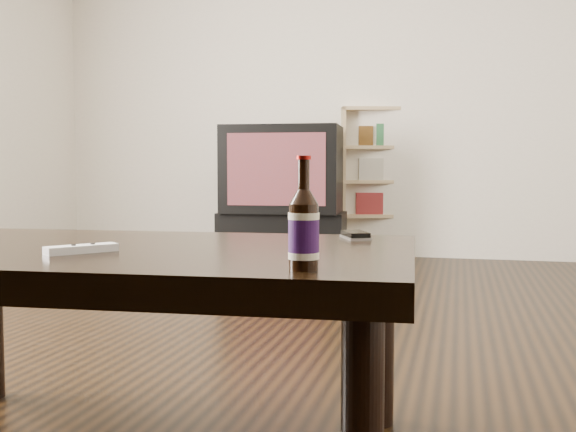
% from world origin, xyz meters
% --- Properties ---
extents(floor, '(5.00, 6.00, 0.01)m').
position_xyz_m(floor, '(0.00, 0.00, -0.01)').
color(floor, black).
rests_on(floor, ground).
extents(wall_back, '(5.00, 0.02, 2.70)m').
position_xyz_m(wall_back, '(0.00, 3.01, 1.35)').
color(wall_back, silver).
rests_on(wall_back, ground).
extents(tv_stand, '(0.97, 0.54, 0.37)m').
position_xyz_m(tv_stand, '(-0.45, 2.50, 0.19)').
color(tv_stand, black).
rests_on(tv_stand, floor).
extents(tv, '(0.90, 0.61, 0.65)m').
position_xyz_m(tv, '(-0.45, 2.50, 0.70)').
color(tv, black).
rests_on(tv, tv_stand).
extents(bookshelf, '(0.70, 0.46, 1.19)m').
position_xyz_m(bookshelf, '(0.20, 3.12, 0.62)').
color(bookshelf, tan).
rests_on(bookshelf, floor).
extents(coffee_table, '(1.41, 0.88, 0.51)m').
position_xyz_m(coffee_table, '(0.07, -0.93, 0.44)').
color(coffee_table, black).
rests_on(coffee_table, floor).
extents(beer_bottle, '(0.07, 0.07, 0.21)m').
position_xyz_m(beer_bottle, '(0.56, -1.18, 0.58)').
color(beer_bottle, black).
rests_on(beer_bottle, coffee_table).
extents(phone, '(0.10, 0.12, 0.02)m').
position_xyz_m(phone, '(0.57, -0.60, 0.52)').
color(phone, '#A4A4A6').
rests_on(phone, coffee_table).
extents(remote, '(0.13, 0.15, 0.02)m').
position_xyz_m(remote, '(0.02, -1.06, 0.52)').
color(remote, white).
rests_on(remote, coffee_table).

